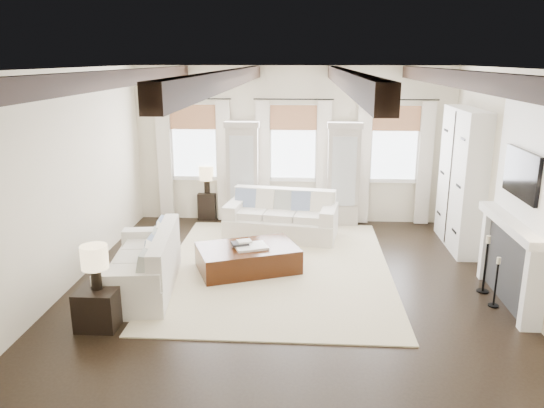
# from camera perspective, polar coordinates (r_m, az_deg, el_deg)

# --- Properties ---
(ground) EXTENTS (7.50, 7.50, 0.00)m
(ground) POSITION_cam_1_polar(r_m,az_deg,el_deg) (7.83, 1.50, -9.79)
(ground) COLOR black
(ground) RESTS_ON ground
(room_shell) EXTENTS (6.54, 7.54, 3.22)m
(room_shell) POSITION_cam_1_polar(r_m,az_deg,el_deg) (8.12, 7.14, 5.04)
(room_shell) COLOR beige
(room_shell) RESTS_ON ground
(area_rug) EXTENTS (3.65, 4.74, 0.02)m
(area_rug) POSITION_cam_1_polar(r_m,az_deg,el_deg) (8.77, 0.55, -6.88)
(area_rug) COLOR beige
(area_rug) RESTS_ON ground
(sofa_back) EXTENTS (2.21, 1.25, 0.89)m
(sofa_back) POSITION_cam_1_polar(r_m,az_deg,el_deg) (10.18, 1.06, -1.58)
(sofa_back) COLOR silver
(sofa_back) RESTS_ON ground
(sofa_left) EXTENTS (1.17, 2.15, 0.88)m
(sofa_left) POSITION_cam_1_polar(r_m,az_deg,el_deg) (8.11, -13.44, -6.55)
(sofa_left) COLOR silver
(sofa_left) RESTS_ON ground
(ottoman) EXTENTS (1.80, 1.47, 0.41)m
(ottoman) POSITION_cam_1_polar(r_m,az_deg,el_deg) (8.63, -2.63, -5.88)
(ottoman) COLOR black
(ottoman) RESTS_ON ground
(tray) EXTENTS (0.60, 0.54, 0.04)m
(tray) POSITION_cam_1_polar(r_m,az_deg,el_deg) (8.50, -2.27, -4.61)
(tray) COLOR white
(tray) RESTS_ON ottoman
(book_lower) EXTENTS (0.32, 0.28, 0.04)m
(book_lower) POSITION_cam_1_polar(r_m,az_deg,el_deg) (8.53, -3.48, -4.25)
(book_lower) COLOR #262628
(book_lower) RESTS_ON tray
(book_upper) EXTENTS (0.27, 0.24, 0.03)m
(book_upper) POSITION_cam_1_polar(r_m,az_deg,el_deg) (8.52, -2.99, -4.03)
(book_upper) COLOR beige
(book_upper) RESTS_ON book_lower
(side_table_front) EXTENTS (0.51, 0.51, 0.51)m
(side_table_front) POSITION_cam_1_polar(r_m,az_deg,el_deg) (7.25, -18.11, -10.52)
(side_table_front) COLOR black
(side_table_front) RESTS_ON ground
(lamp_front) EXTENTS (0.34, 0.34, 0.58)m
(lamp_front) POSITION_cam_1_polar(r_m,az_deg,el_deg) (7.00, -18.55, -5.70)
(lamp_front) COLOR black
(lamp_front) RESTS_ON side_table_front
(side_table_back) EXTENTS (0.38, 0.38, 0.57)m
(side_table_back) POSITION_cam_1_polar(r_m,az_deg,el_deg) (11.47, -6.91, -0.14)
(side_table_back) COLOR black
(side_table_back) RESTS_ON ground
(lamp_back) EXTENTS (0.34, 0.34, 0.58)m
(lamp_back) POSITION_cam_1_polar(r_m,az_deg,el_deg) (11.30, -7.02, 3.18)
(lamp_back) COLOR black
(lamp_back) RESTS_ON side_table_back
(candlestick_near) EXTENTS (0.15, 0.15, 0.73)m
(candlestick_near) POSITION_cam_1_polar(r_m,az_deg,el_deg) (8.01, 22.91, -8.15)
(candlestick_near) COLOR black
(candlestick_near) RESTS_ON ground
(candlestick_far) EXTENTS (0.18, 0.18, 0.87)m
(candlestick_far) POSITION_cam_1_polar(r_m,az_deg,el_deg) (8.40, 21.94, -6.50)
(candlestick_far) COLOR black
(candlestick_far) RESTS_ON ground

